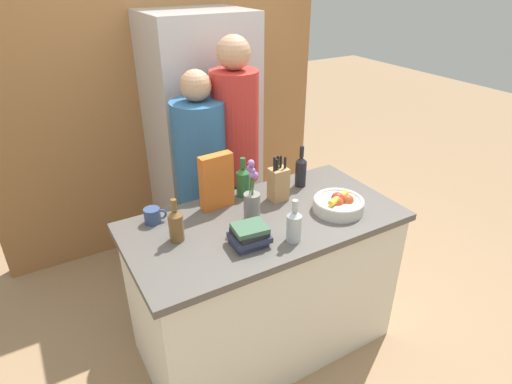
# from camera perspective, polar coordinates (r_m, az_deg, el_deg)

# --- Properties ---
(ground_plane) EXTENTS (14.00, 14.00, 0.00)m
(ground_plane) POSITION_cam_1_polar(r_m,az_deg,el_deg) (2.89, 1.00, -19.02)
(ground_plane) COLOR #A37F5B
(kitchen_island) EXTENTS (1.50, 0.76, 0.91)m
(kitchen_island) POSITION_cam_1_polar(r_m,az_deg,el_deg) (2.58, 1.09, -12.14)
(kitchen_island) COLOR silver
(kitchen_island) RESTS_ON ground_plane
(back_wall_wood) EXTENTS (2.70, 0.12, 2.60)m
(back_wall_wood) POSITION_cam_1_polar(r_m,az_deg,el_deg) (3.47, -12.49, 13.86)
(back_wall_wood) COLOR #9E6B3D
(back_wall_wood) RESTS_ON ground_plane
(refrigerator) EXTENTS (0.72, 0.63, 1.85)m
(refrigerator) POSITION_cam_1_polar(r_m,az_deg,el_deg) (3.31, -7.13, 6.82)
(refrigerator) COLOR #B7B7BC
(refrigerator) RESTS_ON ground_plane
(fruit_bowl) EXTENTS (0.28, 0.28, 0.11)m
(fruit_bowl) POSITION_cam_1_polar(r_m,az_deg,el_deg) (2.41, 10.96, -1.52)
(fruit_bowl) COLOR silver
(fruit_bowl) RESTS_ON kitchen_island
(knife_block) EXTENTS (0.10, 0.09, 0.28)m
(knife_block) POSITION_cam_1_polar(r_m,az_deg,el_deg) (2.45, 3.00, 1.15)
(knife_block) COLOR tan
(knife_block) RESTS_ON kitchen_island
(flower_vase) EXTENTS (0.09, 0.09, 0.35)m
(flower_vase) POSITION_cam_1_polar(r_m,az_deg,el_deg) (2.25, -0.54, -1.22)
(flower_vase) COLOR gray
(flower_vase) RESTS_ON kitchen_island
(cereal_box) EXTENTS (0.19, 0.07, 0.32)m
(cereal_box) POSITION_cam_1_polar(r_m,az_deg,el_deg) (2.36, -5.28, 1.41)
(cereal_box) COLOR orange
(cereal_box) RESTS_ON kitchen_island
(coffee_mug) EXTENTS (0.12, 0.09, 0.08)m
(coffee_mug) POSITION_cam_1_polar(r_m,az_deg,el_deg) (2.32, -13.59, -3.07)
(coffee_mug) COLOR #334770
(coffee_mug) RESTS_ON kitchen_island
(book_stack) EXTENTS (0.19, 0.16, 0.10)m
(book_stack) POSITION_cam_1_polar(r_m,az_deg,el_deg) (2.08, -0.89, -5.79)
(book_stack) COLOR #2D334C
(book_stack) RESTS_ON kitchen_island
(bottle_oil) EXTENTS (0.07, 0.07, 0.23)m
(bottle_oil) POSITION_cam_1_polar(r_m,az_deg,el_deg) (2.10, 5.10, -4.39)
(bottle_oil) COLOR #B2BCC1
(bottle_oil) RESTS_ON kitchen_island
(bottle_vinegar) EXTENTS (0.07, 0.07, 0.26)m
(bottle_vinegar) POSITION_cam_1_polar(r_m,az_deg,el_deg) (2.62, 6.00, 2.88)
(bottle_vinegar) COLOR black
(bottle_vinegar) RESTS_ON kitchen_island
(bottle_wine) EXTENTS (0.08, 0.08, 0.24)m
(bottle_wine) POSITION_cam_1_polar(r_m,az_deg,el_deg) (2.50, -1.74, 1.48)
(bottle_wine) COLOR #286633
(bottle_wine) RESTS_ON kitchen_island
(bottle_water) EXTENTS (0.07, 0.07, 0.23)m
(bottle_water) POSITION_cam_1_polar(r_m,az_deg,el_deg) (2.13, -10.63, -4.25)
(bottle_water) COLOR brown
(bottle_water) RESTS_ON kitchen_island
(person_at_sink) EXTENTS (0.33, 0.33, 1.59)m
(person_at_sink) POSITION_cam_1_polar(r_m,az_deg,el_deg) (2.78, -7.24, 1.73)
(person_at_sink) COLOR #383842
(person_at_sink) RESTS_ON ground_plane
(person_in_blue) EXTENTS (0.30, 0.30, 1.76)m
(person_in_blue) POSITION_cam_1_polar(r_m,az_deg,el_deg) (2.83, -2.69, 4.96)
(person_in_blue) COLOR #383842
(person_in_blue) RESTS_ON ground_plane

